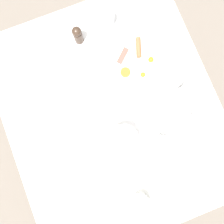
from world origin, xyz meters
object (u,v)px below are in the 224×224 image
Objects in this scene: pepper_grinder at (78,35)px; water_glass_tall at (108,18)px; teacup_with_saucer_left at (141,202)px; teapot_near at (124,138)px; creamer_jug at (162,141)px; teapot_far at (188,98)px; fork_by_plate at (21,67)px; knife_by_plate at (35,116)px; breakfast_plate at (136,62)px.

water_glass_tall is at bearing -168.64° from pepper_grinder.
teacup_with_saucer_left is 1.20× the size of pepper_grinder.
creamer_jug is at bearing -126.73° from teapot_near.
water_glass_tall is at bearing 31.27° from teapot_far.
pepper_grinder is at bearing -90.68° from teacup_with_saucer_left.
water_glass_tall is at bearing -24.72° from teapot_near.
teapot_near reaches higher than creamer_jug.
water_glass_tall reaches higher than fork_by_plate.
knife_by_plate is at bearing 40.27° from pepper_grinder.
breakfast_plate is 0.42m from creamer_jug.
water_glass_tall is 0.18m from pepper_grinder.
water_glass_tall is (-0.19, -0.90, 0.02)m from teacup_with_saucer_left.
pepper_grinder reaches higher than water_glass_tall.
teacup_with_saucer_left is 0.87m from pepper_grinder.
teapot_near is 0.65m from fork_by_plate.
teacup_with_saucer_left reaches higher than fork_by_plate.
water_glass_tall is 0.55× the size of knife_by_plate.
teapot_near reaches higher than knife_by_plate.
teapot_near is 2.05× the size of water_glass_tall.
knife_by_plate is (0.53, 0.33, -0.05)m from water_glass_tall.
teapot_far is 2.06× the size of water_glass_tall.
teapot_near is 0.56m from pepper_grinder.
teapot_far reaches higher than breakfast_plate.
teapot_near is 0.31m from teacup_with_saucer_left.
teapot_near is 0.18m from creamer_jug.
teapot_far is 0.55m from teacup_with_saucer_left.
creamer_jug reaches higher than fork_by_plate.
pepper_grinder reaches higher than fork_by_plate.
teapot_far is (-0.36, -0.07, 0.00)m from teapot_near.
teapot_near is at bearing 109.73° from teapot_far.
teacup_with_saucer_left is 0.30m from creamer_jug.
teacup_with_saucer_left is 0.89× the size of fork_by_plate.
fork_by_plate is at bearing 4.34° from pepper_grinder.
pepper_grinder is at bearing -175.66° from fork_by_plate.
teapot_far is at bearing 112.14° from water_glass_tall.
pepper_grinder is at bearing 11.36° from water_glass_tall.
knife_by_plate is (0.01, 0.27, 0.00)m from fork_by_plate.
teacup_with_saucer_left reaches higher than knife_by_plate.
teapot_near is 2.71× the size of creamer_jug.
teapot_far reaches higher than knife_by_plate.
pepper_grinder is (0.23, -0.22, 0.05)m from breakfast_plate.
knife_by_plate is at bearing 87.14° from fork_by_plate.
teacup_with_saucer_left is (0.24, 0.64, 0.02)m from breakfast_plate.
breakfast_plate is at bearing -41.92° from teapot_near.
water_glass_tall is at bearing -88.50° from creamer_jug.
fork_by_plate is at bearing 23.37° from teapot_near.
breakfast_plate is 2.86× the size of water_glass_tall.
knife_by_plate is (0.58, 0.07, -0.01)m from breakfast_plate.
fork_by_plate is (0.73, -0.47, -0.05)m from teapot_far.
breakfast_plate is 1.39× the size of teapot_near.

